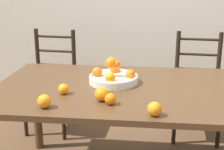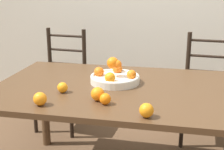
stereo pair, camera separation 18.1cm
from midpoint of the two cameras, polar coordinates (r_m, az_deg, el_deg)
dining_table at (r=2.07m, az=0.71°, el=-4.37°), size 1.79×1.05×0.75m
fruit_bowl at (r=2.12m, az=-2.20°, el=-0.32°), size 0.34×0.34×0.18m
orange_loose_0 at (r=1.80m, az=-4.81°, el=-3.59°), size 0.08×0.08×0.08m
orange_loose_1 at (r=1.60m, az=4.58°, el=-6.26°), size 0.07×0.07×0.07m
orange_loose_2 at (r=1.76m, az=-15.21°, el=-4.71°), size 0.08×0.08×0.08m
orange_loose_3 at (r=1.75m, az=-3.31°, el=-4.47°), size 0.06×0.06×0.06m
orange_loose_4 at (r=1.94m, az=-11.51°, el=-2.56°), size 0.07×0.07×0.07m
chair_left at (r=3.09m, az=-12.65°, el=-1.45°), size 0.45×0.43×0.97m
chair_right at (r=2.96m, az=13.59°, el=-2.36°), size 0.45×0.43×0.97m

